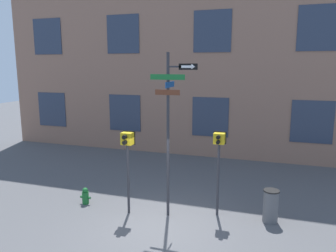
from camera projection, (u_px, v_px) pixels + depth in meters
name	position (u px, v px, depth m)	size (l,w,h in m)	color
ground_plane	(158.00, 227.00, 9.67)	(60.00, 60.00, 0.00)	#515154
building_facade	(213.00, 32.00, 16.24)	(24.00, 0.63, 12.71)	#936B56
street_sign_pole	(170.00, 122.00, 9.90)	(1.43, 0.82, 5.10)	#2D2D33
pedestrian_signal_left	(127.00, 149.00, 10.24)	(0.42, 0.40, 2.69)	#2D2D33
pedestrian_signal_right	(219.00, 151.00, 10.10)	(0.40, 0.40, 2.70)	#2D2D33
fire_hydrant	(85.00, 196.00, 11.27)	(0.38, 0.22, 0.58)	#196028
trash_bin	(271.00, 206.00, 9.92)	(0.48, 0.48, 1.02)	#59595B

